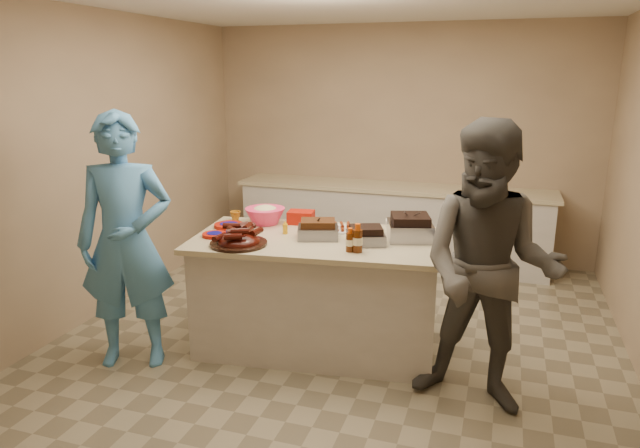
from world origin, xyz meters
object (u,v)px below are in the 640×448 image
(plastic_cup, at_px, (236,221))
(rib_platter, at_px, (239,245))
(mustard_bottle, at_px, (285,234))
(guest_gray, at_px, (478,402))
(coleslaw_bowl, at_px, (265,224))
(bbq_bottle_a, at_px, (350,252))
(roasting_pan, at_px, (410,239))
(guest_blue, at_px, (137,360))
(bbq_bottle_b, at_px, (357,252))
(island, at_px, (318,345))

(plastic_cup, bearing_deg, rib_platter, -61.97)
(mustard_bottle, distance_m, guest_gray, 1.89)
(coleslaw_bowl, height_order, bbq_bottle_a, coleslaw_bowl)
(coleslaw_bowl, bearing_deg, plastic_cup, 178.21)
(roasting_pan, height_order, bbq_bottle_a, bbq_bottle_a)
(rib_platter, xyz_separation_m, guest_blue, (-0.76, -0.31, -0.91))
(bbq_bottle_a, xyz_separation_m, bbq_bottle_b, (0.05, 0.00, 0.00))
(rib_platter, height_order, bbq_bottle_a, bbq_bottle_a)
(island, distance_m, guest_blue, 1.43)
(island, xyz_separation_m, bbq_bottle_a, (0.33, -0.26, 0.91))
(bbq_bottle_a, bearing_deg, plastic_cup, 155.30)
(coleslaw_bowl, distance_m, guest_gray, 2.19)
(island, bearing_deg, guest_gray, -26.32)
(rib_platter, bearing_deg, island, 35.13)
(bbq_bottle_b, xyz_separation_m, guest_gray, (0.91, -0.21, -0.91))
(bbq_bottle_b, xyz_separation_m, plastic_cup, (-1.23, 0.53, 0.00))
(island, distance_m, plastic_cup, 1.28)
(guest_blue, relative_size, guest_gray, 1.01)
(island, xyz_separation_m, mustard_bottle, (-0.29, 0.03, 0.91))
(guest_gray, bearing_deg, mustard_bottle, 170.47)
(bbq_bottle_a, bearing_deg, coleslaw_bowl, 149.16)
(island, bearing_deg, mustard_bottle, 166.99)
(coleslaw_bowl, relative_size, plastic_cup, 3.69)
(island, distance_m, rib_platter, 1.10)
(rib_platter, height_order, mustard_bottle, rib_platter)
(rib_platter, xyz_separation_m, coleslaw_bowl, (-0.06, 0.63, 0.00))
(island, relative_size, mustard_bottle, 17.76)
(guest_gray, bearing_deg, rib_platter, -175.55)
(bbq_bottle_a, bearing_deg, island, 141.79)
(plastic_cup, bearing_deg, mustard_bottle, -24.14)
(island, height_order, plastic_cup, plastic_cup)
(rib_platter, relative_size, plastic_cup, 4.68)
(bbq_bottle_a, relative_size, guest_blue, 0.09)
(roasting_pan, relative_size, coleslaw_bowl, 0.98)
(roasting_pan, relative_size, mustard_bottle, 3.04)
(bbq_bottle_b, relative_size, guest_blue, 0.11)
(coleslaw_bowl, bearing_deg, guest_blue, -126.64)
(rib_platter, relative_size, mustard_bottle, 3.95)
(roasting_pan, xyz_separation_m, coleslaw_bowl, (-1.24, 0.08, 0.00))
(coleslaw_bowl, relative_size, guest_blue, 0.18)
(bbq_bottle_a, xyz_separation_m, mustard_bottle, (-0.61, 0.29, 0.00))
(bbq_bottle_b, bearing_deg, mustard_bottle, 156.97)
(roasting_pan, bearing_deg, guest_blue, -172.27)
(mustard_bottle, bearing_deg, guest_gray, -17.29)
(coleslaw_bowl, distance_m, plastic_cup, 0.28)
(plastic_cup, xyz_separation_m, guest_blue, (-0.42, -0.95, -0.91))
(rib_platter, xyz_separation_m, plastic_cup, (-0.34, 0.64, 0.00))
(island, relative_size, guest_blue, 1.01)
(coleslaw_bowl, height_order, guest_blue, coleslaw_bowl)
(coleslaw_bowl, xyz_separation_m, guest_blue, (-0.70, -0.94, -0.91))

